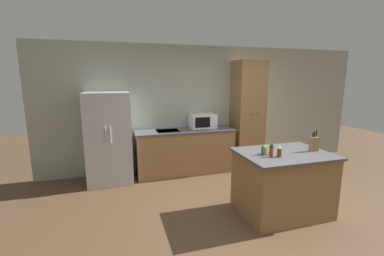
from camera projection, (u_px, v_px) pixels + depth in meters
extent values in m
plane|color=brown|center=(269.00, 214.00, 3.69)|extent=(14.00, 14.00, 0.00)
cube|color=#9EA393|center=(212.00, 107.00, 5.64)|extent=(7.20, 0.06, 2.60)
cube|color=#B7BABC|center=(109.00, 138.00, 4.75)|extent=(0.80, 0.71, 1.68)
cylinder|color=silver|center=(105.00, 135.00, 4.37)|extent=(0.02, 0.02, 0.30)
cylinder|color=silver|center=(110.00, 135.00, 4.39)|extent=(0.02, 0.02, 0.30)
cube|color=olive|center=(185.00, 152.00, 5.29)|extent=(1.97, 0.60, 0.87)
cube|color=#4C4C51|center=(185.00, 130.00, 5.20)|extent=(2.01, 0.64, 0.03)
cube|color=#9EA0A3|center=(168.00, 131.00, 5.10)|extent=(0.44, 0.34, 0.01)
cube|color=olive|center=(247.00, 115.00, 5.58)|extent=(0.61, 0.54, 2.30)
sphere|color=black|center=(251.00, 114.00, 5.28)|extent=(0.02, 0.02, 0.02)
sphere|color=black|center=(257.00, 114.00, 5.33)|extent=(0.02, 0.02, 0.02)
cube|color=olive|center=(282.00, 184.00, 3.69)|extent=(1.19, 0.88, 0.87)
cube|color=#4C4C51|center=(284.00, 154.00, 3.61)|extent=(1.25, 0.94, 0.03)
cube|color=white|center=(203.00, 121.00, 5.37)|extent=(0.53, 0.38, 0.30)
cube|color=black|center=(203.00, 122.00, 5.17)|extent=(0.32, 0.01, 0.21)
cube|color=olive|center=(314.00, 144.00, 3.67)|extent=(0.12, 0.06, 0.20)
cylinder|color=black|center=(313.00, 135.00, 3.63)|extent=(0.02, 0.02, 0.08)
cylinder|color=black|center=(315.00, 134.00, 3.65)|extent=(0.02, 0.02, 0.08)
cylinder|color=black|center=(316.00, 134.00, 3.65)|extent=(0.02, 0.02, 0.09)
cylinder|color=#B2281E|center=(271.00, 152.00, 3.40)|extent=(0.04, 0.04, 0.12)
cylinder|color=black|center=(272.00, 147.00, 3.38)|extent=(0.03, 0.03, 0.03)
cylinder|color=#563319|center=(271.00, 150.00, 3.50)|extent=(0.06, 0.06, 0.12)
cylinder|color=#286628|center=(272.00, 145.00, 3.49)|extent=(0.04, 0.04, 0.03)
cylinder|color=gold|center=(265.00, 150.00, 3.56)|extent=(0.04, 0.04, 0.09)
cylinder|color=#E5DB4C|center=(266.00, 147.00, 3.55)|extent=(0.03, 0.03, 0.02)
cylinder|color=#337033|center=(263.00, 151.00, 3.49)|extent=(0.04, 0.04, 0.11)
cylinder|color=#286628|center=(263.00, 147.00, 3.48)|extent=(0.03, 0.03, 0.02)
cylinder|color=#563319|center=(279.00, 153.00, 3.40)|extent=(0.06, 0.06, 0.11)
cylinder|color=#E5DB4C|center=(280.00, 148.00, 3.39)|extent=(0.04, 0.04, 0.02)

